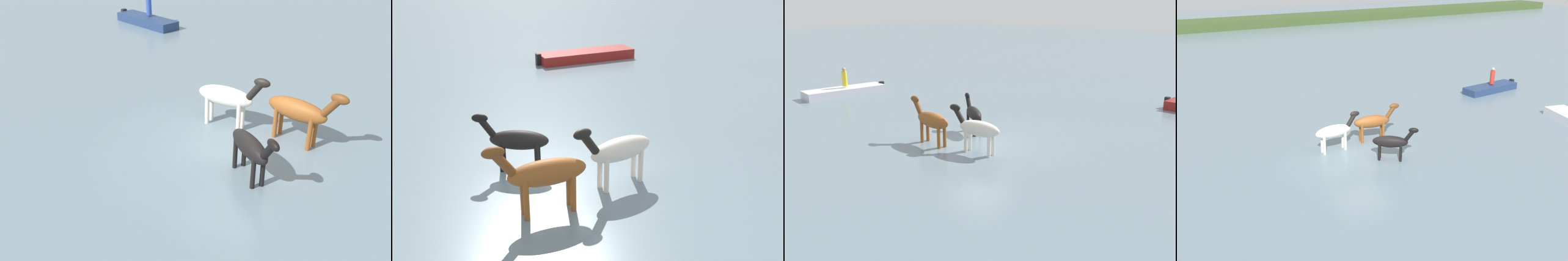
# 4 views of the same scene
# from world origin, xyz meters

# --- Properties ---
(ground_plane) EXTENTS (142.71, 142.71, 0.00)m
(ground_plane) POSITION_xyz_m (0.00, 0.00, 0.00)
(ground_plane) COLOR slate
(horse_pinto_flank) EXTENTS (1.94, 1.54, 1.68)m
(horse_pinto_flank) POSITION_xyz_m (1.13, -1.10, 0.92)
(horse_pinto_flank) COLOR black
(horse_pinto_flank) RESTS_ON ground_plane
(horse_chestnut_trailing) EXTENTS (2.41, 0.61, 1.88)m
(horse_chestnut_trailing) POSITION_xyz_m (-0.78, 1.15, 1.03)
(horse_chestnut_trailing) COLOR silver
(horse_chestnut_trailing) RESTS_ON ground_plane
(horse_dark_mare) EXTENTS (2.50, 0.91, 1.93)m
(horse_dark_mare) POSITION_xyz_m (1.50, 1.35, 1.06)
(horse_dark_mare) COLOR brown
(horse_dark_mare) RESTS_ON ground_plane
(boat_skiff_near) EXTENTS (2.59, 5.34, 0.75)m
(boat_skiff_near) POSITION_xyz_m (12.74, -2.85, 0.18)
(boat_skiff_near) COLOR silver
(boat_skiff_near) RESTS_ON ground_plane
(person_boatman_standing) EXTENTS (0.32, 0.32, 1.19)m
(person_boatman_standing) POSITION_xyz_m (12.72, -2.88, 1.15)
(person_boatman_standing) COLOR yellow
(person_boatman_standing) RESTS_ON boat_skiff_near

